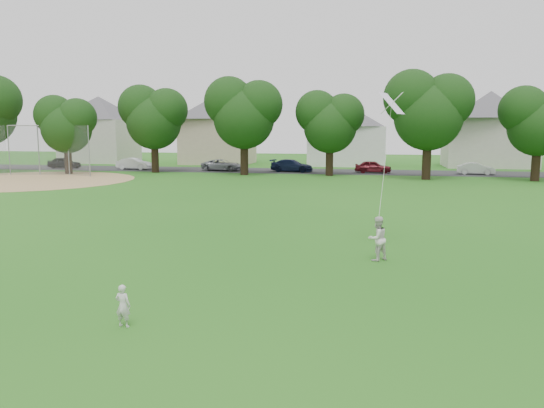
% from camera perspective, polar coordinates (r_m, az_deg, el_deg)
% --- Properties ---
extents(ground, '(160.00, 160.00, 0.00)m').
position_cam_1_polar(ground, '(13.36, -2.18, -11.01)').
color(ground, '#1C5B14').
rests_on(ground, ground).
extents(street, '(90.00, 7.00, 0.01)m').
position_cam_1_polar(street, '(54.56, 7.57, 3.46)').
color(street, '#2D2D30').
rests_on(street, ground).
extents(dirt_infield, '(18.00, 18.00, 0.02)m').
position_cam_1_polar(dirt_infield, '(49.73, -24.93, 2.33)').
color(dirt_infield, '#9E7F51').
rests_on(dirt_infield, ground).
extents(toddler, '(0.37, 0.26, 0.97)m').
position_cam_1_polar(toddler, '(12.39, -15.74, -10.49)').
color(toddler, silver).
rests_on(toddler, ground).
extents(older_boy, '(0.92, 0.90, 1.49)m').
position_cam_1_polar(older_boy, '(18.00, 11.26, -3.67)').
color(older_boy, silver).
rests_on(older_boy, ground).
extents(kite, '(1.05, 1.51, 4.76)m').
position_cam_1_polar(kite, '(18.57, 12.05, 4.21)').
color(kite, white).
rests_on(kite, ground).
extents(baseball_backstop, '(10.43, 3.64, 4.66)m').
position_cam_1_polar(baseball_backstop, '(54.49, -24.02, 5.28)').
color(baseball_backstop, gray).
rests_on(baseball_backstop, ground).
extents(tree_row, '(81.48, 9.23, 10.23)m').
position_cam_1_polar(tree_row, '(48.16, 10.51, 10.04)').
color(tree_row, black).
rests_on(tree_row, ground).
extents(parked_cars, '(46.83, 2.32, 1.26)m').
position_cam_1_polar(parked_cars, '(54.92, -2.82, 4.19)').
color(parked_cars, black).
rests_on(parked_cars, ground).
extents(house_row, '(76.42, 13.83, 10.10)m').
position_cam_1_polar(house_row, '(64.37, 8.31, 8.48)').
color(house_row, beige).
rests_on(house_row, ground).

